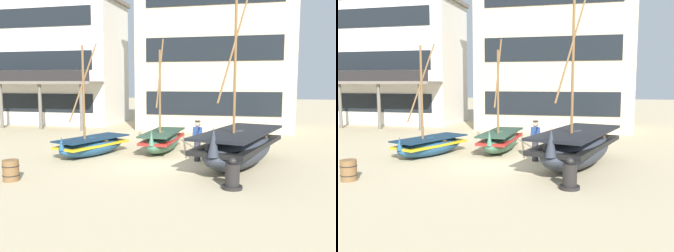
% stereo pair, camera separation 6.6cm
% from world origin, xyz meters
% --- Properties ---
extents(ground_plane, '(120.00, 120.00, 0.00)m').
position_xyz_m(ground_plane, '(0.00, 0.00, 0.00)').
color(ground_plane, tan).
extents(fishing_boat_near_left, '(2.53, 3.79, 4.94)m').
position_xyz_m(fishing_boat_near_left, '(-3.44, 0.89, 0.47)').
color(fishing_boat_near_left, '#23517A').
rests_on(fishing_boat_near_left, ground).
extents(fishing_boat_centre_large, '(3.46, 5.86, 6.94)m').
position_xyz_m(fishing_boat_centre_large, '(3.01, 0.20, 0.77)').
color(fishing_boat_centre_large, '#2D333D').
rests_on(fishing_boat_centre_large, ground).
extents(fishing_boat_far_right, '(1.41, 3.88, 5.21)m').
position_xyz_m(fishing_boat_far_right, '(-0.62, 2.53, 0.54)').
color(fishing_boat_far_right, '#427056').
rests_on(fishing_boat_far_right, ground).
extents(fisherman_by_hull, '(0.42, 0.40, 1.68)m').
position_xyz_m(fisherman_by_hull, '(1.30, 0.77, 0.83)').
color(fisherman_by_hull, '#33333D').
rests_on(fisherman_by_hull, ground).
extents(capstan_winch, '(0.63, 0.63, 0.98)m').
position_xyz_m(capstan_winch, '(2.94, -2.94, 0.39)').
color(capstan_winch, black).
rests_on(capstan_winch, ground).
extents(wooden_barrel, '(0.56, 0.56, 0.70)m').
position_xyz_m(wooden_barrel, '(-4.23, -3.67, 0.35)').
color(wooden_barrel, brown).
rests_on(wooden_barrel, ground).
extents(harbor_building_main, '(10.68, 5.27, 10.62)m').
position_xyz_m(harbor_building_main, '(0.88, 11.95, 5.32)').
color(harbor_building_main, beige).
rests_on(harbor_building_main, ground).
extents(harbor_building_annex, '(11.22, 7.85, 9.64)m').
position_xyz_m(harbor_building_annex, '(-12.35, 13.20, 4.81)').
color(harbor_building_annex, white).
rests_on(harbor_building_annex, ground).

